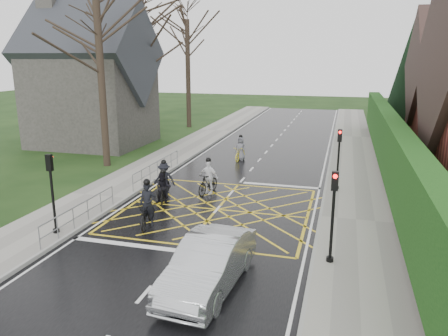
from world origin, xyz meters
The scene contains 22 objects.
ground centered at (0.00, 0.00, 0.00)m, with size 120.00×120.00×0.00m, color black.
road centered at (0.00, 0.00, 0.01)m, with size 9.00×80.00×0.01m, color black.
sidewalk_right centered at (6.00, 0.00, 0.07)m, with size 3.00×80.00×0.15m, color gray.
sidewalk_left centered at (-6.00, 0.00, 0.07)m, with size 3.00×80.00×0.15m, color gray.
stone_wall centered at (7.75, 6.00, 0.35)m, with size 0.50×38.00×0.70m, color slate.
hedge centered at (7.75, 6.00, 2.10)m, with size 0.90×38.00×2.80m, color #0F380F.
conifer centered at (10.75, 26.00, 4.99)m, with size 4.60×4.60×10.00m.
church centered at (-13.54, 12.00, 4.93)m, with size 8.80×7.80×11.00m.
tree_near centered at (-9.00, 6.00, 7.91)m, with size 9.24×9.24×11.44m.
tree_mid centered at (-10.00, 14.00, 8.63)m, with size 10.08×10.08×12.48m.
tree_far centered at (-9.30, 22.00, 7.19)m, with size 8.40×8.40×10.40m.
railing_south centered at (-4.65, -3.50, 0.78)m, with size 0.05×5.04×1.03m.
railing_north centered at (-4.65, 4.00, 0.79)m, with size 0.05×6.04×1.03m.
traffic_light_ne centered at (5.10, 4.20, 1.66)m, with size 0.24×0.31×3.21m.
traffic_light_se centered at (5.10, -4.20, 1.66)m, with size 0.24×0.31×3.21m.
traffic_light_sw centered at (-5.10, -4.50, 1.66)m, with size 0.24×0.31×3.21m.
cyclist_rear centered at (-2.19, -2.58, 0.64)m, with size 1.17×2.13×1.96m.
cyclist_back centered at (-2.67, 0.15, 0.62)m, with size 0.95×1.70×1.64m.
cyclist_mid centered at (-3.06, 1.19, 0.67)m, with size 1.15×1.95×1.84m.
cyclist_front centered at (-1.08, 2.13, 0.69)m, with size 1.07×1.93×1.86m.
cyclist_lead centered at (-1.22, 9.63, 0.59)m, with size 0.81×1.81×1.71m.
car centered at (1.68, -6.60, 0.76)m, with size 1.62×4.64×1.53m, color #B6B9BD.
Camera 1 is at (5.25, -17.79, 6.69)m, focal length 35.00 mm.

